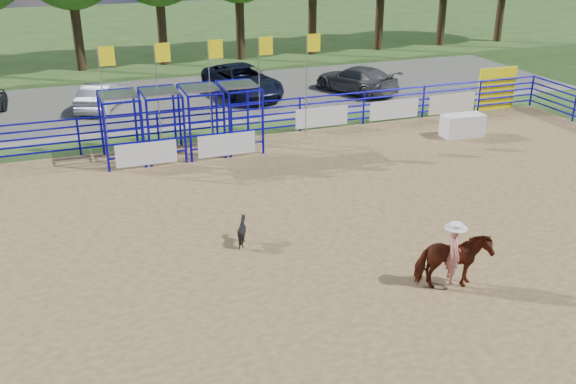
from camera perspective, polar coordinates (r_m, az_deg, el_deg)
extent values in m
plane|color=#3B5B24|center=(17.95, 3.50, -4.66)|extent=(120.00, 120.00, 0.00)
cube|color=#96774B|center=(17.95, 3.51, -4.63)|extent=(30.00, 20.00, 0.02)
cube|color=gray|center=(33.26, -8.22, 8.25)|extent=(40.00, 10.00, 0.01)
cube|color=silver|center=(27.73, 15.25, 5.73)|extent=(1.76, 0.89, 0.92)
imported|color=maroon|center=(16.01, 14.41, -5.99)|extent=(1.87, 1.17, 1.47)
imported|color=#AF1A19|center=(15.60, 14.73, -3.04)|extent=(0.45, 0.59, 1.43)
cylinder|color=white|center=(15.30, 15.01, -0.52)|extent=(0.54, 0.54, 0.12)
imported|color=black|center=(17.82, -4.10, -3.46)|extent=(0.88, 0.84, 0.75)
imported|color=#96999E|center=(32.05, -16.25, 8.20)|extent=(2.77, 4.07, 1.27)
imported|color=black|center=(33.31, -4.09, 9.83)|extent=(3.42, 5.92, 1.55)
imported|color=#555557|center=(34.09, 6.06, 9.91)|extent=(3.71, 5.10, 1.37)
cube|color=white|center=(23.78, -12.48, 3.35)|extent=(2.20, 0.04, 0.85)
cube|color=white|center=(24.30, -5.47, 4.22)|extent=(2.20, 0.04, 0.85)
cube|color=white|center=(27.75, 3.03, 6.68)|extent=(2.40, 0.04, 0.85)
cube|color=white|center=(29.25, 9.41, 7.25)|extent=(2.40, 0.04, 0.85)
cube|color=beige|center=(30.79, 14.35, 7.63)|extent=(2.40, 0.04, 0.90)
cube|color=yellow|center=(32.24, 18.04, 8.72)|extent=(2.00, 0.12, 2.00)
cylinder|color=#3F2B19|center=(41.01, -18.24, 13.55)|extent=(0.56, 0.56, 4.80)
cylinder|color=#3F2B19|center=(41.49, -11.16, 14.34)|extent=(0.56, 0.56, 4.80)
cylinder|color=#3F2B19|center=(42.55, -4.29, 14.89)|extent=(0.56, 0.56, 4.80)
cylinder|color=#3F2B19|center=(44.16, 2.18, 15.23)|extent=(0.56, 0.56, 4.80)
cylinder|color=#3F2B19|center=(46.25, 8.15, 15.38)|extent=(0.56, 0.56, 4.80)
cylinder|color=#3F2B19|center=(48.77, 13.56, 15.37)|extent=(0.56, 0.56, 4.80)
cylinder|color=#3F2B19|center=(51.66, 18.39, 15.26)|extent=(0.56, 0.56, 4.80)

